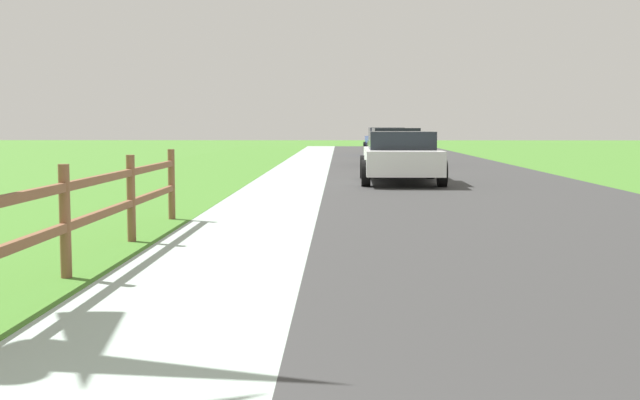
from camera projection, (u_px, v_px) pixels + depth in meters
name	position (u px, v px, depth m)	size (l,w,h in m)	color
ground_plane	(328.00, 174.00, 25.46)	(120.00, 120.00, 0.00)	#437B2A
road_asphalt	(434.00, 171.00, 27.37)	(7.00, 66.00, 0.01)	#353535
curb_concrete	(239.00, 171.00, 27.52)	(6.00, 66.00, 0.01)	#9EB2A7
grass_verge	(195.00, 171.00, 27.56)	(5.00, 66.00, 0.00)	#437B2A
rail_fence	(13.00, 228.00, 6.79)	(0.11, 12.92, 1.13)	brown
parked_suv_white	(400.00, 156.00, 21.82)	(2.16, 5.00, 1.35)	white
parked_car_black	(395.00, 146.00, 31.24)	(2.19, 4.26, 1.42)	black
parked_car_blue	(386.00, 141.00, 41.94)	(2.24, 4.46, 1.41)	navy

